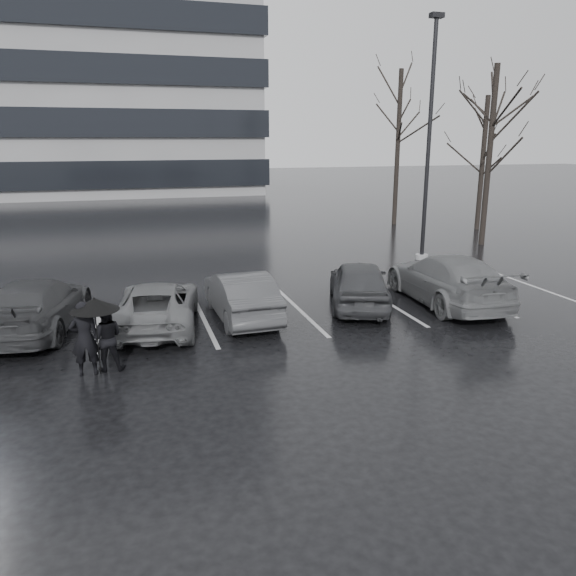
% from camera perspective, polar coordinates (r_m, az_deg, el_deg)
% --- Properties ---
extents(ground, '(160.00, 160.00, 0.00)m').
position_cam_1_polar(ground, '(13.96, 1.91, -5.33)').
color(ground, black).
rests_on(ground, ground).
extents(car_main, '(2.91, 4.41, 1.40)m').
position_cam_1_polar(car_main, '(16.68, 7.24, 0.47)').
color(car_main, black).
rests_on(car_main, ground).
extents(car_west_a, '(1.51, 4.04, 1.32)m').
position_cam_1_polar(car_west_a, '(15.51, -4.79, -0.72)').
color(car_west_a, '#29292B').
rests_on(car_west_a, ground).
extents(car_west_b, '(2.67, 4.61, 1.21)m').
position_cam_1_polar(car_west_b, '(15.14, -13.15, -1.67)').
color(car_west_b, '#4A4A4D').
rests_on(car_west_b, ground).
extents(car_west_c, '(2.71, 4.99, 1.37)m').
position_cam_1_polar(car_west_c, '(15.80, -24.20, -1.62)').
color(car_west_c, black).
rests_on(car_west_c, ground).
extents(car_east, '(2.38, 5.26, 1.49)m').
position_cam_1_polar(car_east, '(17.51, 15.83, 0.88)').
color(car_east, '#4A4A4D').
rests_on(car_east, ground).
extents(pedestrian_left, '(0.60, 0.40, 1.62)m').
position_cam_1_polar(pedestrian_left, '(12.47, -19.95, -4.84)').
color(pedestrian_left, black).
rests_on(pedestrian_left, ground).
extents(pedestrian_right, '(0.76, 0.61, 1.47)m').
position_cam_1_polar(pedestrian_right, '(12.61, -18.00, -4.81)').
color(pedestrian_right, black).
rests_on(pedestrian_right, ground).
extents(umbrella, '(1.00, 1.00, 1.69)m').
position_cam_1_polar(umbrella, '(12.19, -19.07, -1.59)').
color(umbrella, black).
rests_on(umbrella, ground).
extents(lamp_post, '(0.51, 0.51, 9.34)m').
position_cam_1_polar(lamp_post, '(23.38, 14.05, 13.17)').
color(lamp_post, gray).
rests_on(lamp_post, ground).
extents(stall_stripes, '(19.72, 5.00, 0.00)m').
position_cam_1_polar(stall_stripes, '(16.03, -3.63, -2.62)').
color(stall_stripes, '#B3B3B6').
rests_on(stall_stripes, ground).
extents(tree_east, '(0.26, 0.26, 8.00)m').
position_cam_1_polar(tree_east, '(27.64, 19.75, 12.39)').
color(tree_east, black).
rests_on(tree_east, ground).
extents(tree_ne, '(0.26, 0.26, 7.00)m').
position_cam_1_polar(tree_ne, '(32.36, 19.13, 11.81)').
color(tree_ne, black).
rests_on(tree_ne, ground).
extents(tree_north, '(0.26, 0.26, 8.50)m').
position_cam_1_polar(tree_north, '(33.09, 11.07, 13.70)').
color(tree_north, black).
rests_on(tree_north, ground).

